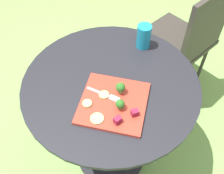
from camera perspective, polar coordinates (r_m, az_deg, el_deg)
ground_plane at (r=1.83m, az=-0.18°, el=-14.09°), size 12.00×12.00×0.00m
patio_table at (r=1.45m, az=-0.23°, el=-6.65°), size 0.81×0.81×0.73m
patio_chair at (r=1.82m, az=15.62°, el=10.26°), size 0.61×0.61×0.90m
salad_plate at (r=1.13m, az=0.29°, el=-3.40°), size 0.28×0.28×0.01m
drinking_glass at (r=1.35m, az=6.74°, el=10.43°), size 0.07×0.07×0.12m
fork at (r=1.14m, az=-1.26°, el=-1.75°), size 0.15×0.05×0.00m
broccoli_floret_0 at (r=1.13m, az=1.81°, el=-0.08°), size 0.04×0.04×0.06m
broccoli_floret_1 at (r=1.08m, az=1.73°, el=-3.64°), size 0.04×0.04×0.05m
cucumber_slice_0 at (r=1.14m, az=-1.73°, el=-1.68°), size 0.04×0.04×0.01m
cucumber_slice_1 at (r=1.12m, az=-5.31°, el=-3.51°), size 0.04×0.04×0.01m
cucumber_slice_2 at (r=1.07m, az=-3.21°, el=-6.71°), size 0.05×0.05×0.01m
beet_chunk_0 at (r=1.06m, az=1.20°, el=-7.06°), size 0.04×0.04×0.03m
beet_chunk_1 at (r=1.08m, az=4.87°, el=-5.48°), size 0.04×0.03×0.03m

